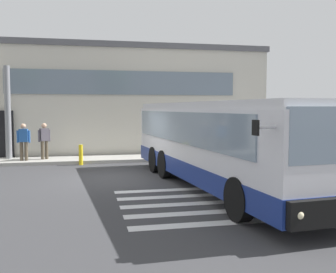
{
  "coord_description": "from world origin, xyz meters",
  "views": [
    {
      "loc": [
        -1.05,
        -13.94,
        2.52
      ],
      "look_at": [
        1.88,
        -0.33,
        1.5
      ],
      "focal_mm": 41.61,
      "sensor_mm": 36.0,
      "label": 1
    }
  ],
  "objects_px": {
    "entry_support_column": "(8,112)",
    "safety_bollard_yellow": "(81,155)",
    "passenger_near_column": "(24,140)",
    "passenger_by_doorway": "(44,138)",
    "bus_main_foreground": "(220,146)"
  },
  "relations": [
    {
      "from": "entry_support_column",
      "to": "bus_main_foreground",
      "type": "bearing_deg",
      "value": -45.31
    },
    {
      "from": "passenger_by_doorway",
      "to": "entry_support_column",
      "type": "bearing_deg",
      "value": 160.93
    },
    {
      "from": "passenger_by_doorway",
      "to": "bus_main_foreground",
      "type": "bearing_deg",
      "value": -50.02
    },
    {
      "from": "bus_main_foreground",
      "to": "entry_support_column",
      "type": "bearing_deg",
      "value": 134.69
    },
    {
      "from": "passenger_by_doorway",
      "to": "safety_bollard_yellow",
      "type": "bearing_deg",
      "value": -36.45
    },
    {
      "from": "passenger_near_column",
      "to": "passenger_by_doorway",
      "type": "relative_size",
      "value": 1.0
    },
    {
      "from": "passenger_by_doorway",
      "to": "safety_bollard_yellow",
      "type": "distance_m",
      "value": 2.18
    },
    {
      "from": "bus_main_foreground",
      "to": "passenger_near_column",
      "type": "xyz_separation_m",
      "value": [
        -6.87,
        6.83,
        -0.25
      ]
    },
    {
      "from": "bus_main_foreground",
      "to": "passenger_by_doorway",
      "type": "bearing_deg",
      "value": 129.98
    },
    {
      "from": "entry_support_column",
      "to": "safety_bollard_yellow",
      "type": "height_order",
      "value": "entry_support_column"
    },
    {
      "from": "entry_support_column",
      "to": "safety_bollard_yellow",
      "type": "xyz_separation_m",
      "value": [
        3.31,
        -1.8,
        -1.86
      ]
    },
    {
      "from": "bus_main_foreground",
      "to": "passenger_by_doorway",
      "type": "xyz_separation_m",
      "value": [
        -6.03,
        7.19,
        -0.22
      ]
    },
    {
      "from": "entry_support_column",
      "to": "passenger_near_column",
      "type": "bearing_deg",
      "value": -49.28
    },
    {
      "from": "entry_support_column",
      "to": "safety_bollard_yellow",
      "type": "distance_m",
      "value": 4.21
    },
    {
      "from": "safety_bollard_yellow",
      "to": "entry_support_column",
      "type": "bearing_deg",
      "value": 151.48
    }
  ]
}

